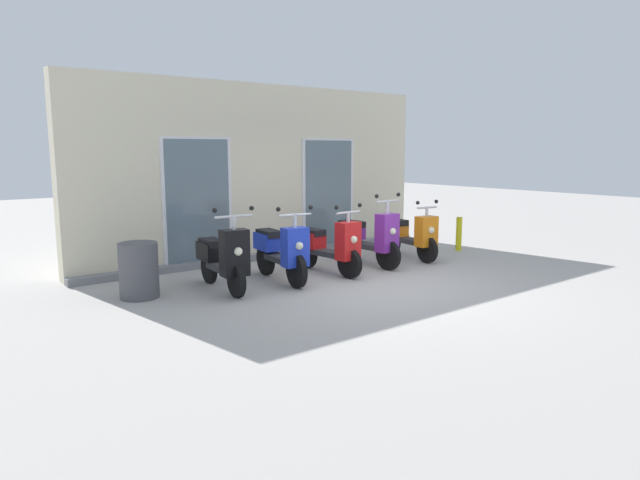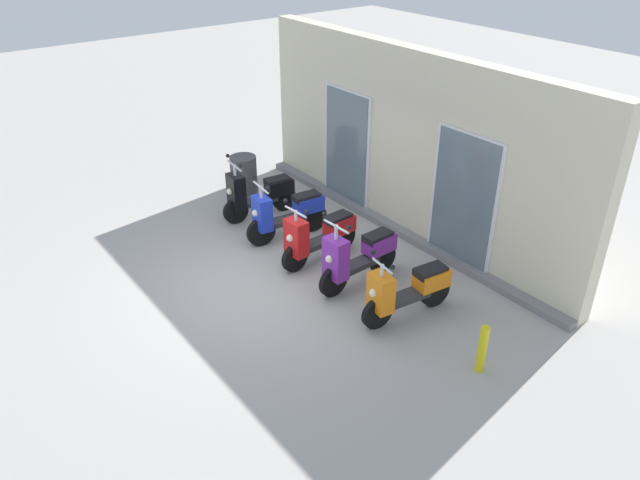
% 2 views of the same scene
% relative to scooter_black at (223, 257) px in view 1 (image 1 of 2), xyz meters
% --- Properties ---
extents(ground_plane, '(40.00, 40.00, 0.00)m').
position_rel_scooter_black_xyz_m(ground_plane, '(1.97, -1.11, -0.50)').
color(ground_plane, '#A8A39E').
extents(storefront_facade, '(7.53, 0.50, 3.30)m').
position_rel_scooter_black_xyz_m(storefront_facade, '(1.97, 1.92, 1.09)').
color(storefront_facade, beige).
rests_on(storefront_facade, ground_plane).
extents(scooter_black, '(0.63, 1.54, 1.30)m').
position_rel_scooter_black_xyz_m(scooter_black, '(0.00, 0.00, 0.00)').
color(scooter_black, black).
rests_on(scooter_black, ground_plane).
extents(scooter_blue, '(0.62, 1.59, 1.25)m').
position_rel_scooter_black_xyz_m(scooter_blue, '(1.01, -0.04, 0.00)').
color(scooter_blue, black).
rests_on(scooter_blue, ground_plane).
extents(scooter_red, '(0.59, 1.58, 1.22)m').
position_rel_scooter_black_xyz_m(scooter_red, '(1.98, -0.05, -0.02)').
color(scooter_red, black).
rests_on(scooter_red, ground_plane).
extents(scooter_purple, '(0.61, 1.59, 1.34)m').
position_rel_scooter_black_xyz_m(scooter_purple, '(2.94, -0.01, 0.02)').
color(scooter_purple, black).
rests_on(scooter_purple, ground_plane).
extents(scooter_orange, '(0.55, 1.56, 1.16)m').
position_rel_scooter_black_xyz_m(scooter_orange, '(4.03, 0.01, -0.03)').
color(scooter_orange, black).
rests_on(scooter_orange, ground_plane).
extents(trash_bin, '(0.55, 0.55, 0.79)m').
position_rel_scooter_black_xyz_m(trash_bin, '(-1.14, 0.36, -0.11)').
color(trash_bin, '#4C4C51').
rests_on(trash_bin, ground_plane).
extents(curb_bollard, '(0.12, 0.12, 0.70)m').
position_rel_scooter_black_xyz_m(curb_bollard, '(5.47, -0.04, -0.15)').
color(curb_bollard, yellow).
rests_on(curb_bollard, ground_plane).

